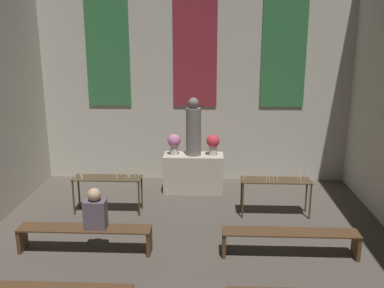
{
  "coord_description": "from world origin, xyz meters",
  "views": [
    {
      "loc": [
        0.37,
        0.09,
        3.6
      ],
      "look_at": [
        0.0,
        8.75,
        1.35
      ],
      "focal_mm": 40.0,
      "sensor_mm": 36.0,
      "label": 1
    }
  ],
  "objects_px": {
    "flower_vase_right": "(213,143)",
    "person_seated": "(95,210)",
    "flower_vase_left": "(174,142)",
    "statue": "(194,129)",
    "altar": "(193,173)",
    "pew_back_right": "(290,238)",
    "pew_back_left": "(85,234)",
    "candle_rack_right": "(276,184)",
    "candle_rack_left": "(108,182)"
  },
  "relations": [
    {
      "from": "candle_rack_right",
      "to": "flower_vase_right",
      "type": "bearing_deg",
      "value": 134.23
    },
    {
      "from": "altar",
      "to": "pew_back_right",
      "type": "relative_size",
      "value": 0.61
    },
    {
      "from": "statue",
      "to": "candle_rack_left",
      "type": "distance_m",
      "value": 2.29
    },
    {
      "from": "candle_rack_left",
      "to": "candle_rack_right",
      "type": "bearing_deg",
      "value": -0.01
    },
    {
      "from": "statue",
      "to": "candle_rack_right",
      "type": "bearing_deg",
      "value": -37.2
    },
    {
      "from": "statue",
      "to": "candle_rack_right",
      "type": "distance_m",
      "value": 2.3
    },
    {
      "from": "flower_vase_left",
      "to": "pew_back_right",
      "type": "xyz_separation_m",
      "value": [
        2.16,
        -2.97,
        -0.84
      ]
    },
    {
      "from": "flower_vase_left",
      "to": "candle_rack_right",
      "type": "height_order",
      "value": "flower_vase_left"
    },
    {
      "from": "flower_vase_left",
      "to": "candle_rack_left",
      "type": "height_order",
      "value": "flower_vase_left"
    },
    {
      "from": "altar",
      "to": "flower_vase_right",
      "type": "relative_size",
      "value": 2.84
    },
    {
      "from": "flower_vase_left",
      "to": "person_seated",
      "type": "bearing_deg",
      "value": -109.78
    },
    {
      "from": "altar",
      "to": "pew_back_left",
      "type": "height_order",
      "value": "altar"
    },
    {
      "from": "pew_back_left",
      "to": "pew_back_right",
      "type": "distance_m",
      "value": 3.42
    },
    {
      "from": "statue",
      "to": "pew_back_right",
      "type": "distance_m",
      "value": 3.62
    },
    {
      "from": "statue",
      "to": "flower_vase_right",
      "type": "relative_size",
      "value": 2.75
    },
    {
      "from": "person_seated",
      "to": "statue",
      "type": "bearing_deg",
      "value": 62.99
    },
    {
      "from": "candle_rack_right",
      "to": "pew_back_right",
      "type": "xyz_separation_m",
      "value": [
        0.01,
        -1.67,
        -0.33
      ]
    },
    {
      "from": "altar",
      "to": "flower_vase_right",
      "type": "bearing_deg",
      "value": 0.0
    },
    {
      "from": "flower_vase_left",
      "to": "candle_rack_right",
      "type": "xyz_separation_m",
      "value": [
        2.15,
        -1.29,
        -0.51
      ]
    },
    {
      "from": "statue",
      "to": "pew_back_right",
      "type": "xyz_separation_m",
      "value": [
        1.71,
        -2.97,
        -1.16
      ]
    },
    {
      "from": "altar",
      "to": "statue",
      "type": "relative_size",
      "value": 1.03
    },
    {
      "from": "statue",
      "to": "person_seated",
      "type": "distance_m",
      "value": 3.41
    },
    {
      "from": "pew_back_left",
      "to": "person_seated",
      "type": "distance_m",
      "value": 0.47
    },
    {
      "from": "flower_vase_right",
      "to": "person_seated",
      "type": "relative_size",
      "value": 0.69
    },
    {
      "from": "altar",
      "to": "flower_vase_right",
      "type": "distance_m",
      "value": 0.85
    },
    {
      "from": "flower_vase_right",
      "to": "person_seated",
      "type": "bearing_deg",
      "value": -123.42
    },
    {
      "from": "statue",
      "to": "pew_back_left",
      "type": "bearing_deg",
      "value": -119.98
    },
    {
      "from": "flower_vase_left",
      "to": "pew_back_left",
      "type": "relative_size",
      "value": 0.22
    },
    {
      "from": "flower_vase_right",
      "to": "person_seated",
      "type": "height_order",
      "value": "flower_vase_right"
    },
    {
      "from": "candle_rack_left",
      "to": "candle_rack_right",
      "type": "distance_m",
      "value": 3.41
    },
    {
      "from": "flower_vase_left",
      "to": "person_seated",
      "type": "relative_size",
      "value": 0.69
    },
    {
      "from": "pew_back_left",
      "to": "pew_back_right",
      "type": "relative_size",
      "value": 1.0
    },
    {
      "from": "flower_vase_left",
      "to": "pew_back_right",
      "type": "bearing_deg",
      "value": -53.98
    },
    {
      "from": "pew_back_right",
      "to": "pew_back_left",
      "type": "bearing_deg",
      "value": 180.0
    },
    {
      "from": "flower_vase_left",
      "to": "flower_vase_right",
      "type": "height_order",
      "value": "same"
    },
    {
      "from": "flower_vase_left",
      "to": "flower_vase_right",
      "type": "bearing_deg",
      "value": 0.0
    },
    {
      "from": "person_seated",
      "to": "pew_back_right",
      "type": "bearing_deg",
      "value": 0.0
    },
    {
      "from": "altar",
      "to": "pew_back_right",
      "type": "height_order",
      "value": "altar"
    },
    {
      "from": "altar",
      "to": "candle_rack_left",
      "type": "relative_size",
      "value": 0.99
    },
    {
      "from": "altar",
      "to": "statue",
      "type": "bearing_deg",
      "value": 0.0
    },
    {
      "from": "flower_vase_right",
      "to": "candle_rack_right",
      "type": "relative_size",
      "value": 0.35
    },
    {
      "from": "flower_vase_left",
      "to": "person_seated",
      "type": "distance_m",
      "value": 3.18
    },
    {
      "from": "candle_rack_right",
      "to": "pew_back_left",
      "type": "height_order",
      "value": "candle_rack_right"
    },
    {
      "from": "candle_rack_left",
      "to": "person_seated",
      "type": "distance_m",
      "value": 1.69
    },
    {
      "from": "flower_vase_right",
      "to": "pew_back_left",
      "type": "height_order",
      "value": "flower_vase_right"
    },
    {
      "from": "flower_vase_right",
      "to": "candle_rack_left",
      "type": "bearing_deg",
      "value": -148.93
    },
    {
      "from": "statue",
      "to": "candle_rack_right",
      "type": "relative_size",
      "value": 0.95
    },
    {
      "from": "flower_vase_left",
      "to": "pew_back_left",
      "type": "xyz_separation_m",
      "value": [
        -1.27,
        -2.97,
        -0.84
      ]
    },
    {
      "from": "candle_rack_left",
      "to": "pew_back_right",
      "type": "distance_m",
      "value": 3.82
    },
    {
      "from": "statue",
      "to": "person_seated",
      "type": "bearing_deg",
      "value": -117.01
    }
  ]
}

